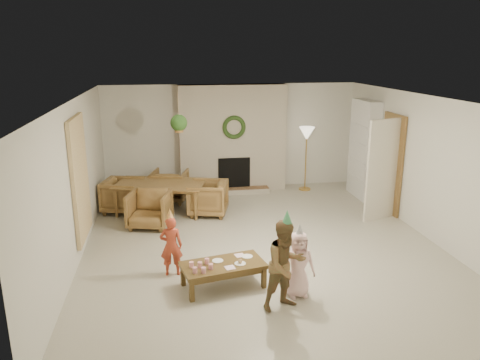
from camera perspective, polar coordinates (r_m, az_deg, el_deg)
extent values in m
plane|color=#B7B29E|center=(8.17, 2.55, -7.77)|extent=(7.00, 7.00, 0.00)
plane|color=white|center=(7.53, 2.79, 9.95)|extent=(7.00, 7.00, 0.00)
plane|color=silver|center=(11.13, -1.06, 5.33)|extent=(7.00, 0.00, 7.00)
plane|color=silver|center=(4.60, 11.81, -10.48)|extent=(7.00, 0.00, 7.00)
plane|color=silver|center=(7.73, -19.64, -0.24)|extent=(0.00, 7.00, 7.00)
plane|color=silver|center=(8.86, 22.01, 1.49)|extent=(0.00, 7.00, 7.00)
cube|color=#5C2618|center=(10.93, -0.90, 5.15)|extent=(2.50, 0.40, 2.50)
cube|color=#593518|center=(10.88, -0.61, -1.36)|extent=(1.60, 0.30, 0.12)
cube|color=black|center=(10.93, -0.75, 0.85)|extent=(0.75, 0.12, 0.75)
torus|color=#203D16|center=(10.65, -0.73, 6.51)|extent=(0.54, 0.10, 0.54)
cylinder|color=gold|center=(11.31, 7.97, -1.08)|extent=(0.28, 0.28, 0.03)
cylinder|color=gold|center=(11.13, 8.10, 2.35)|extent=(0.03, 0.03, 1.37)
cone|color=beige|center=(11.00, 8.24, 5.69)|extent=(0.37, 0.37, 0.30)
cube|color=white|center=(10.81, 15.01, 3.68)|extent=(0.30, 1.00, 2.20)
cube|color=white|center=(10.95, 14.67, 0.35)|extent=(0.30, 0.92, 0.03)
cube|color=white|center=(10.85, 14.82, 2.38)|extent=(0.30, 0.92, 0.03)
cube|color=white|center=(10.77, 14.96, 4.46)|extent=(0.30, 0.92, 0.03)
cube|color=white|center=(10.70, 15.12, 6.55)|extent=(0.30, 0.92, 0.03)
cube|color=maroon|center=(10.77, 14.94, 0.85)|extent=(0.20, 0.40, 0.24)
cube|color=navy|center=(10.86, 14.67, 3.16)|extent=(0.20, 0.44, 0.24)
cube|color=#A26122|center=(10.65, 15.13, 5.03)|extent=(0.20, 0.36, 0.22)
cube|color=brown|center=(9.91, 18.17, 1.89)|extent=(0.05, 0.86, 2.04)
cube|color=beige|center=(9.42, 17.14, 1.16)|extent=(0.77, 0.32, 2.00)
cube|color=beige|center=(7.92, -19.12, 0.17)|extent=(0.06, 1.20, 2.00)
imported|color=brown|center=(9.67, -9.77, -2.21)|extent=(1.99, 1.43, 0.63)
imported|color=brown|center=(8.94, -11.08, -3.55)|extent=(0.92, 0.93, 0.70)
imported|color=brown|center=(10.39, -8.66, -0.71)|extent=(0.92, 0.93, 0.70)
imported|color=brown|center=(9.89, -14.20, -1.86)|extent=(0.93, 0.92, 0.70)
imported|color=brown|center=(9.45, -3.98, -2.22)|extent=(0.93, 0.92, 0.70)
cylinder|color=tan|center=(8.90, -7.60, 8.46)|extent=(0.01, 0.01, 0.70)
cylinder|color=olive|center=(8.95, -7.52, 6.23)|extent=(0.16, 0.16, 0.12)
sphere|color=#204416|center=(8.94, -7.54, 6.99)|extent=(0.32, 0.32, 0.32)
cube|color=brown|center=(6.63, -2.10, -10.44)|extent=(1.25, 0.80, 0.05)
cube|color=brown|center=(6.66, -2.09, -10.93)|extent=(1.15, 0.70, 0.07)
cube|color=brown|center=(6.38, -5.97, -13.45)|extent=(0.07, 0.07, 0.30)
cube|color=brown|center=(6.69, 2.96, -11.93)|extent=(0.07, 0.07, 0.30)
cube|color=brown|center=(6.79, -7.04, -11.60)|extent=(0.07, 0.07, 0.30)
cube|color=brown|center=(7.08, 1.39, -10.28)|extent=(0.07, 0.07, 0.30)
cylinder|color=white|center=(6.37, -5.57, -10.99)|extent=(0.07, 0.07, 0.08)
cylinder|color=white|center=(6.53, -6.00, -10.32)|extent=(0.07, 0.07, 0.08)
cylinder|color=white|center=(6.36, -4.52, -11.02)|extent=(0.07, 0.07, 0.08)
cylinder|color=white|center=(6.52, -4.97, -10.35)|extent=(0.07, 0.07, 0.08)
cylinder|color=white|center=(6.45, -3.62, -10.59)|extent=(0.07, 0.07, 0.08)
cylinder|color=white|center=(6.61, -4.09, -9.94)|extent=(0.07, 0.07, 0.08)
cylinder|color=white|center=(6.70, -2.77, -9.89)|extent=(0.19, 0.19, 0.01)
cylinder|color=white|center=(6.61, 0.01, -10.23)|extent=(0.19, 0.19, 0.01)
cylinder|color=white|center=(6.82, 0.89, -9.38)|extent=(0.19, 0.19, 0.01)
sphere|color=tan|center=(6.60, 0.01, -9.96)|extent=(0.07, 0.07, 0.06)
cube|color=#FFBBD7|center=(6.50, -1.25, -10.74)|extent=(0.16, 0.16, 0.01)
cube|color=#FFBBD7|center=(6.85, -0.04, -9.27)|extent=(0.16, 0.16, 0.01)
imported|color=#AC3C25|center=(6.99, -8.47, -8.04)|extent=(0.35, 0.24, 0.92)
cone|color=gold|center=(6.81, -8.64, -4.20)|extent=(0.16, 0.16, 0.17)
imported|color=brown|center=(6.04, 5.65, -10.40)|extent=(0.70, 0.62, 1.21)
cone|color=#46A465|center=(5.78, 5.82, -4.62)|extent=(0.15, 0.15, 0.20)
imported|color=#FECCCB|center=(6.40, 7.22, -10.27)|extent=(0.46, 0.31, 0.93)
cone|color=#AAABB1|center=(6.20, 7.38, -6.11)|extent=(0.14, 0.14, 0.17)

